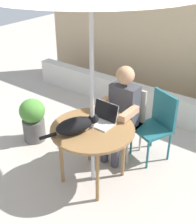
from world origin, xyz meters
TOP-DOWN VIEW (x-y plane):
  - ground_plane at (0.00, 0.00)m, footprint 14.00×14.00m
  - fence_back at (0.00, 2.43)m, footprint 5.59×0.08m
  - planter_wall_low at (0.00, 1.76)m, footprint 5.03×0.20m
  - patio_table at (0.00, 0.00)m, footprint 0.92×0.92m
  - chair_occupied at (0.00, 0.73)m, footprint 0.40×0.40m
  - chair_empty at (0.37, 0.85)m, footprint 0.53×0.53m
  - person_seated at (-0.00, 0.57)m, footprint 0.48×0.48m
  - laptop at (0.02, 0.17)m, footprint 0.31×0.26m
  - cat at (-0.08, -0.17)m, footprint 0.38×0.59m
  - potted_plant_near_fence at (-1.16, 0.17)m, footprint 0.35×0.35m

SIDE VIEW (x-z plane):
  - ground_plane at x=0.00m, z-range 0.00..0.00m
  - planter_wall_low at x=0.00m, z-range 0.00..0.44m
  - potted_plant_near_fence at x=-1.16m, z-range 0.02..0.64m
  - chair_occupied at x=0.00m, z-range 0.07..0.95m
  - chair_empty at x=0.37m, z-range 0.07..0.95m
  - patio_table at x=0.00m, z-range 0.29..1.00m
  - person_seated at x=0.00m, z-range 0.07..1.29m
  - laptop at x=0.02m, z-range 0.66..0.88m
  - cat at x=-0.08m, z-range 0.71..0.88m
  - fence_back at x=0.00m, z-range 0.00..1.66m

